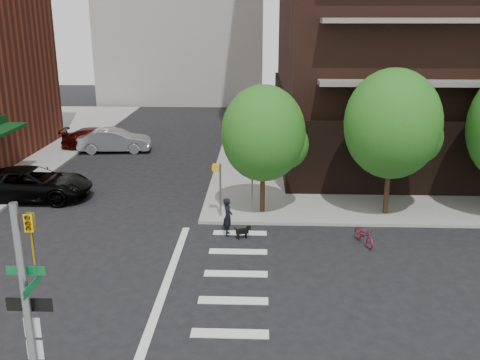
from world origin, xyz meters
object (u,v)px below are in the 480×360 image
parked_car_black (32,184)px  scooter (364,235)px  dog_walker (228,217)px  parked_car_silver (115,140)px  parked_car_maroon (100,139)px

parked_car_black → scooter: 17.35m
parked_car_black → scooter: (16.53, -5.25, -0.44)m
scooter → dog_walker: bearing=155.4°
parked_car_silver → dog_walker: size_ratio=2.93×
parked_car_silver → dog_walker: (9.05, -15.04, 0.03)m
parked_car_maroon → scooter: size_ratio=3.32×
parked_car_maroon → parked_car_silver: bearing=-124.7°
parked_car_maroon → dog_walker: 18.91m
parked_car_black → parked_car_maroon: 11.33m
parked_car_maroon → dog_walker: bearing=-151.7°
parked_car_silver → dog_walker: dog_walker is taller
dog_walker → parked_car_silver: bearing=26.4°
parked_car_black → dog_walker: size_ratio=3.58×
parked_car_maroon → dog_walker: dog_walker is taller
parked_car_black → dog_walker: dog_walker is taller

